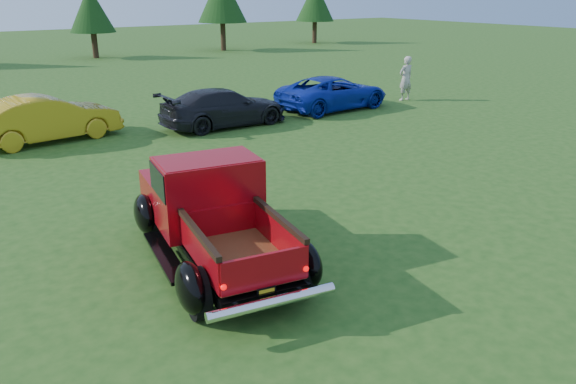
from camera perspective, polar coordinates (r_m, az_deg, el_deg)
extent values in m
plane|color=#234D16|center=(9.63, -0.32, -5.48)|extent=(120.00, 120.00, 0.00)
cylinder|color=#332114|center=(38.89, -19.02, 13.92)|extent=(0.36, 0.36, 1.58)
cone|color=black|center=(38.76, -19.40, 17.14)|extent=(2.82, 2.82, 2.82)
cylinder|color=#332114|center=(41.86, -6.60, 15.43)|extent=(0.36, 0.36, 1.94)
cylinder|color=#332114|center=(47.61, 2.72, 15.92)|extent=(0.36, 0.36, 1.73)
cone|color=black|center=(47.51, 2.77, 18.81)|extent=(3.07, 3.07, 3.07)
cylinder|color=black|center=(7.60, -9.20, -10.15)|extent=(0.33, 0.73, 0.71)
cylinder|color=black|center=(8.07, 1.18, -7.99)|extent=(0.33, 0.73, 0.71)
cylinder|color=black|center=(10.09, -13.79, -2.67)|extent=(0.33, 0.73, 0.71)
cylinder|color=black|center=(10.45, -5.73, -1.38)|extent=(0.33, 0.73, 0.71)
cube|color=black|center=(9.01, -7.28, -4.71)|extent=(1.92, 4.30, 0.18)
cube|color=#9E0810|center=(10.18, -9.96, 0.28)|extent=(1.70, 1.56, 0.55)
cube|color=silver|center=(10.81, -10.94, 1.33)|extent=(1.40, 0.29, 0.44)
cube|color=#9E0810|center=(9.04, -8.08, -0.13)|extent=(1.72, 1.27, 1.15)
cube|color=black|center=(8.94, -8.17, 1.73)|extent=(1.74, 1.19, 0.44)
cube|color=#9E0810|center=(8.87, -8.25, 3.20)|extent=(1.64, 1.17, 0.07)
cube|color=brown|center=(8.00, -4.81, -6.74)|extent=(1.47, 1.94, 0.04)
cube|color=#9E0810|center=(7.74, -9.02, -6.00)|extent=(0.34, 1.75, 0.46)
cube|color=#9E0810|center=(8.11, -0.90, -4.50)|extent=(0.34, 1.75, 0.46)
cube|color=#9E0810|center=(8.67, -6.93, -2.98)|extent=(1.18, 0.24, 0.46)
cube|color=#9E0810|center=(7.16, -2.34, -7.98)|extent=(1.19, 0.25, 0.46)
cube|color=black|center=(7.62, -9.13, -4.14)|extent=(0.38, 1.76, 0.08)
cube|color=black|center=(8.00, -0.91, -2.71)|extent=(0.38, 1.76, 0.08)
ellipsoid|color=black|center=(7.53, -9.90, -9.58)|extent=(0.56, 0.99, 0.78)
ellipsoid|color=black|center=(8.05, 1.75, -7.20)|extent=(0.56, 0.99, 0.78)
ellipsoid|color=black|center=(10.04, -14.33, -2.18)|extent=(0.56, 0.99, 0.78)
ellipsoid|color=black|center=(10.44, -5.29, -0.76)|extent=(0.56, 0.99, 0.78)
cube|color=black|center=(8.83, -12.37, -6.34)|extent=(0.59, 1.88, 0.05)
cube|color=black|center=(9.28, -2.23, -4.52)|extent=(0.59, 1.88, 0.05)
cylinder|color=silver|center=(7.15, -1.60, -11.11)|extent=(1.72, 0.43, 0.14)
cube|color=black|center=(7.28, -2.20, -10.13)|extent=(0.26, 0.06, 0.13)
cube|color=gold|center=(7.27, -2.17, -10.16)|extent=(0.21, 0.04, 0.09)
sphere|color=#CC0505|center=(7.01, -6.56, -9.58)|extent=(0.08, 0.08, 0.08)
sphere|color=#CC0505|center=(7.39, 1.83, -7.80)|extent=(0.08, 0.08, 0.08)
imported|color=gold|center=(17.54, -23.28, 6.87)|extent=(4.13, 1.86, 1.32)
imported|color=black|center=(18.13, -6.53, 8.53)|extent=(4.14, 1.71, 1.20)
imported|color=#0E239D|center=(20.75, 4.60, 10.02)|extent=(4.40, 2.20, 1.20)
imported|color=#ACA495|center=(22.83, 11.86, 11.23)|extent=(0.64, 0.43, 1.71)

